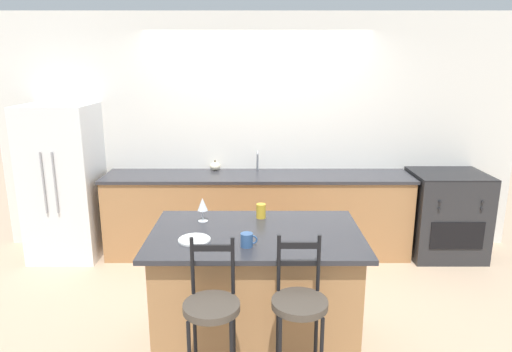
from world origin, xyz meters
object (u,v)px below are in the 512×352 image
bar_stool_near (211,326)px  oven_range (444,214)px  bar_stool_far (298,322)px  refrigerator (63,182)px  tumbler_cup (260,211)px  pumpkin_decoration (214,166)px  dinner_plate (193,239)px  wine_glass (201,205)px  coffee_mug (246,240)px

bar_stool_near → oven_range: bearing=45.4°
bar_stool_far → refrigerator: bearing=134.9°
tumbler_cup → pumpkin_decoration: tumbler_cup is taller
oven_range → dinner_plate: oven_range is taller
bar_stool_near → refrigerator: bearing=127.3°
refrigerator → tumbler_cup: 2.60m
oven_range → bar_stool_near: (-2.41, -2.45, 0.14)m
wine_glass → tumbler_cup: (0.46, 0.08, -0.08)m
pumpkin_decoration → bar_stool_near: bearing=-85.6°
refrigerator → oven_range: 4.30m
bar_stool_near → bar_stool_far: 0.53m
oven_range → dinner_plate: (-2.58, -1.90, 0.47)m
bar_stool_far → bar_stool_near: bearing=-175.8°
refrigerator → coffee_mug: 2.89m
refrigerator → coffee_mug: refrigerator is taller
oven_range → wine_glass: wine_glass is taller
bar_stool_far → wine_glass: 1.23m
refrigerator → tumbler_cup: size_ratio=14.86×
refrigerator → bar_stool_far: bearing=-45.1°
bar_stool_near → coffee_mug: bearing=65.2°
oven_range → tumbler_cup: tumbler_cup is taller
oven_range → coffee_mug: 3.03m
bar_stool_near → bar_stool_far: (0.53, 0.04, 0.00)m
bar_stool_far → tumbler_cup: 1.08m
pumpkin_decoration → wine_glass: bearing=-88.2°
refrigerator → dinner_plate: refrigerator is taller
refrigerator → dinner_plate: (1.70, -1.90, 0.09)m
dinner_plate → tumbler_cup: tumbler_cup is taller
dinner_plate → coffee_mug: bearing=-15.3°
wine_glass → pumpkin_decoration: (-0.06, 1.75, -0.09)m
bar_stool_near → wine_glass: bar_stool_near is taller
bar_stool_near → pumpkin_decoration: bearing=94.4°
bar_stool_far → tumbler_cup: size_ratio=9.87×
oven_range → dinner_plate: bearing=-143.6°
oven_range → bar_stool_far: 3.06m
refrigerator → pumpkin_decoration: 1.68m
wine_glass → bar_stool_near: bearing=-80.9°
coffee_mug → wine_glass: bearing=125.3°
bar_stool_far → oven_range: bearing=52.0°
dinner_plate → wine_glass: wine_glass is taller
bar_stool_far → dinner_plate: 0.93m
bar_stool_near → wine_glass: size_ratio=6.03×
coffee_mug → pumpkin_decoration: 2.29m
bar_stool_far → pumpkin_decoration: bar_stool_far is taller
oven_range → bar_stool_far: size_ratio=0.85×
dinner_plate → bar_stool_far: bearing=-36.0°
oven_range → bar_stool_near: size_ratio=0.85×
pumpkin_decoration → refrigerator: bearing=-171.6°
wine_glass → pumpkin_decoration: size_ratio=1.54×
wine_glass → dinner_plate: bearing=-92.2°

